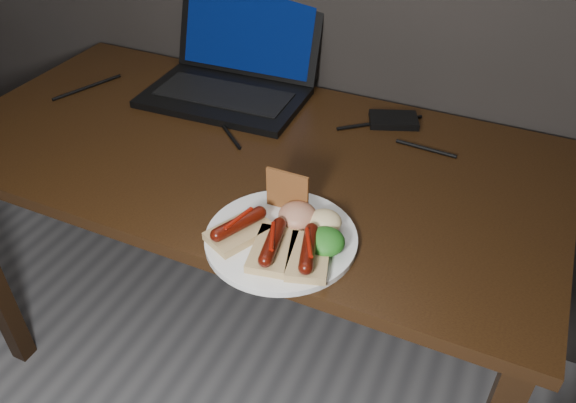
% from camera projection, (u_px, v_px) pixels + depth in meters
% --- Properties ---
extents(desk, '(1.40, 0.70, 0.75)m').
position_uv_depth(desk, '(246.00, 180.00, 1.33)').
color(desk, black).
rests_on(desk, ground).
extents(laptop, '(0.42, 0.35, 0.25)m').
position_uv_depth(laptop, '(233.00, 72.00, 1.46)').
color(laptop, black).
rests_on(laptop, desk).
extents(hard_drive, '(0.13, 0.11, 0.02)m').
position_uv_depth(hard_drive, '(393.00, 120.00, 1.36)').
color(hard_drive, black).
rests_on(hard_drive, desk).
extents(desk_cables, '(1.01, 0.32, 0.01)m').
position_uv_depth(desk_cables, '(265.00, 118.00, 1.37)').
color(desk_cables, black).
rests_on(desk_cables, desk).
extents(plate, '(0.30, 0.30, 0.01)m').
position_uv_depth(plate, '(281.00, 238.00, 1.02)').
color(plate, silver).
rests_on(plate, desk).
extents(bread_sausage_left, '(0.11, 0.13, 0.04)m').
position_uv_depth(bread_sausage_left, '(239.00, 229.00, 1.01)').
color(bread_sausage_left, tan).
rests_on(bread_sausage_left, plate).
extents(bread_sausage_center, '(0.09, 0.13, 0.04)m').
position_uv_depth(bread_sausage_center, '(273.00, 247.00, 0.97)').
color(bread_sausage_center, tan).
rests_on(bread_sausage_center, plate).
extents(bread_sausage_right, '(0.10, 0.13, 0.04)m').
position_uv_depth(bread_sausage_right, '(309.00, 253.00, 0.96)').
color(bread_sausage_right, tan).
rests_on(bread_sausage_right, plate).
extents(crispbread, '(0.09, 0.01, 0.08)m').
position_uv_depth(crispbread, '(287.00, 191.00, 1.06)').
color(crispbread, '#995B2A').
rests_on(crispbread, plate).
extents(salad_greens, '(0.07, 0.07, 0.04)m').
position_uv_depth(salad_greens, '(325.00, 241.00, 0.98)').
color(salad_greens, '#125D17').
rests_on(salad_greens, plate).
extents(salsa_mound, '(0.07, 0.07, 0.04)m').
position_uv_depth(salsa_mound, '(298.00, 215.00, 1.03)').
color(salsa_mound, '#A01810').
rests_on(salsa_mound, plate).
extents(coleslaw_mound, '(0.06, 0.06, 0.04)m').
position_uv_depth(coleslaw_mound, '(324.00, 222.00, 1.02)').
color(coleslaw_mound, beige).
rests_on(coleslaw_mound, plate).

